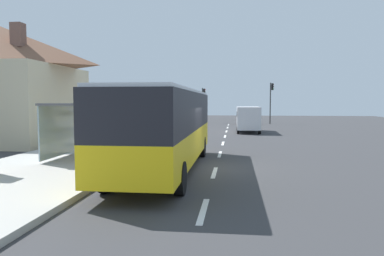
{
  "coord_description": "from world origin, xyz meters",
  "views": [
    {
      "loc": [
        1.02,
        -14.92,
        2.73
      ],
      "look_at": [
        -1.0,
        2.18,
        1.5
      ],
      "focal_mm": 34.08,
      "sensor_mm": 36.0,
      "label": 1
    }
  ],
  "objects_px": {
    "sedan_far": "(245,118)",
    "bus_shelter": "(71,116)",
    "traffic_light_far_side": "(203,100)",
    "bus": "(165,125)",
    "white_van": "(248,117)",
    "sedan_near": "(243,115)",
    "recycling_bin_orange": "(131,143)",
    "traffic_light_near_side": "(271,97)",
    "recycling_bin_red": "(127,145)"
  },
  "relations": [
    {
      "from": "sedan_far",
      "to": "recycling_bin_red",
      "type": "bearing_deg",
      "value": -103.05
    },
    {
      "from": "recycling_bin_orange",
      "to": "traffic_light_far_side",
      "type": "xyz_separation_m",
      "value": [
        1.11,
        29.37,
        2.39
      ]
    },
    {
      "from": "sedan_near",
      "to": "sedan_far",
      "type": "bearing_deg",
      "value": -89.99
    },
    {
      "from": "white_van",
      "to": "bus",
      "type": "bearing_deg",
      "value": -101.48
    },
    {
      "from": "sedan_near",
      "to": "recycling_bin_orange",
      "type": "xyz_separation_m",
      "value": [
        -6.5,
        -38.69,
        -0.14
      ]
    },
    {
      "from": "bus",
      "to": "traffic_light_near_side",
      "type": "height_order",
      "value": "traffic_light_near_side"
    },
    {
      "from": "sedan_far",
      "to": "traffic_light_far_side",
      "type": "relative_size",
      "value": 0.98
    },
    {
      "from": "recycling_bin_red",
      "to": "traffic_light_far_side",
      "type": "xyz_separation_m",
      "value": [
        1.11,
        30.07,
        2.39
      ]
    },
    {
      "from": "bus",
      "to": "recycling_bin_orange",
      "type": "xyz_separation_m",
      "value": [
        -2.49,
        3.77,
        -1.19
      ]
    },
    {
      "from": "sedan_far",
      "to": "traffic_light_near_side",
      "type": "xyz_separation_m",
      "value": [
        3.2,
        1.24,
        2.62
      ]
    },
    {
      "from": "bus",
      "to": "white_van",
      "type": "distance_m",
      "value": 19.66
    },
    {
      "from": "sedan_near",
      "to": "recycling_bin_orange",
      "type": "height_order",
      "value": "sedan_near"
    },
    {
      "from": "recycling_bin_red",
      "to": "bus_shelter",
      "type": "bearing_deg",
      "value": -149.35
    },
    {
      "from": "sedan_near",
      "to": "recycling_bin_orange",
      "type": "relative_size",
      "value": 4.73
    },
    {
      "from": "recycling_bin_orange",
      "to": "traffic_light_near_side",
      "type": "relative_size",
      "value": 0.18
    },
    {
      "from": "white_van",
      "to": "traffic_light_far_side",
      "type": "relative_size",
      "value": 1.15
    },
    {
      "from": "traffic_light_near_side",
      "to": "bus_shelter",
      "type": "relative_size",
      "value": 1.29
    },
    {
      "from": "sedan_far",
      "to": "traffic_light_near_side",
      "type": "height_order",
      "value": "traffic_light_near_side"
    },
    {
      "from": "bus",
      "to": "bus_shelter",
      "type": "relative_size",
      "value": 2.75
    },
    {
      "from": "bus",
      "to": "bus_shelter",
      "type": "bearing_deg",
      "value": 159.54
    },
    {
      "from": "bus",
      "to": "recycling_bin_red",
      "type": "height_order",
      "value": "bus"
    },
    {
      "from": "traffic_light_far_side",
      "to": "white_van",
      "type": "bearing_deg",
      "value": -69.11
    },
    {
      "from": "sedan_far",
      "to": "recycling_bin_orange",
      "type": "relative_size",
      "value": 4.69
    },
    {
      "from": "recycling_bin_red",
      "to": "traffic_light_near_side",
      "type": "relative_size",
      "value": 0.18
    },
    {
      "from": "recycling_bin_red",
      "to": "recycling_bin_orange",
      "type": "relative_size",
      "value": 1.0
    },
    {
      "from": "bus",
      "to": "traffic_light_near_side",
      "type": "bearing_deg",
      "value": 77.43
    },
    {
      "from": "bus",
      "to": "recycling_bin_orange",
      "type": "bearing_deg",
      "value": 123.46
    },
    {
      "from": "white_van",
      "to": "sedan_far",
      "type": "distance_m",
      "value": 11.85
    },
    {
      "from": "traffic_light_far_side",
      "to": "bus_shelter",
      "type": "distance_m",
      "value": 31.57
    },
    {
      "from": "bus",
      "to": "sedan_near",
      "type": "bearing_deg",
      "value": 84.61
    },
    {
      "from": "white_van",
      "to": "traffic_light_near_side",
      "type": "bearing_deg",
      "value": 75.84
    },
    {
      "from": "bus",
      "to": "sedan_near",
      "type": "distance_m",
      "value": 42.66
    },
    {
      "from": "white_van",
      "to": "recycling_bin_red",
      "type": "relative_size",
      "value": 5.48
    },
    {
      "from": "traffic_light_near_side",
      "to": "bus_shelter",
      "type": "xyz_separation_m",
      "value": [
        -11.91,
        -30.58,
        -1.31
      ]
    },
    {
      "from": "bus_shelter",
      "to": "sedan_far",
      "type": "bearing_deg",
      "value": 73.46
    },
    {
      "from": "bus",
      "to": "traffic_light_far_side",
      "type": "bearing_deg",
      "value": 92.39
    },
    {
      "from": "bus_shelter",
      "to": "traffic_light_far_side",
      "type": "bearing_deg",
      "value": 83.96
    },
    {
      "from": "white_van",
      "to": "traffic_light_near_side",
      "type": "xyz_separation_m",
      "value": [
        3.3,
        13.07,
        2.07
      ]
    },
    {
      "from": "white_van",
      "to": "recycling_bin_orange",
      "type": "height_order",
      "value": "white_van"
    },
    {
      "from": "sedan_far",
      "to": "bus_shelter",
      "type": "height_order",
      "value": "bus_shelter"
    },
    {
      "from": "bus_shelter",
      "to": "sedan_near",
      "type": "bearing_deg",
      "value": 77.92
    },
    {
      "from": "traffic_light_far_side",
      "to": "sedan_near",
      "type": "bearing_deg",
      "value": 59.96
    },
    {
      "from": "white_van",
      "to": "recycling_bin_orange",
      "type": "distance_m",
      "value": 16.78
    },
    {
      "from": "sedan_far",
      "to": "traffic_light_near_side",
      "type": "bearing_deg",
      "value": 21.18
    },
    {
      "from": "bus",
      "to": "traffic_light_near_side",
      "type": "xyz_separation_m",
      "value": [
        7.21,
        32.33,
        1.57
      ]
    },
    {
      "from": "recycling_bin_red",
      "to": "recycling_bin_orange",
      "type": "xyz_separation_m",
      "value": [
        0.0,
        0.7,
        0.0
      ]
    },
    {
      "from": "bus_shelter",
      "to": "recycling_bin_red",
      "type": "bearing_deg",
      "value": 30.65
    },
    {
      "from": "sedan_far",
      "to": "bus_shelter",
      "type": "bearing_deg",
      "value": -106.54
    },
    {
      "from": "white_van",
      "to": "bus_shelter",
      "type": "distance_m",
      "value": 19.52
    },
    {
      "from": "recycling_bin_red",
      "to": "traffic_light_near_side",
      "type": "xyz_separation_m",
      "value": [
        9.7,
        29.27,
        2.76
      ]
    }
  ]
}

